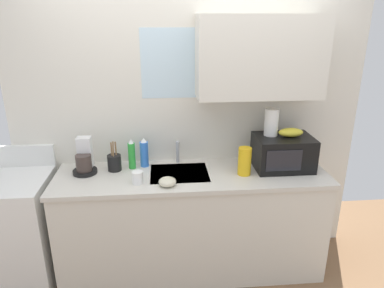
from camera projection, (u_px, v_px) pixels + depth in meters
name	position (u px, v px, depth m)	size (l,w,h in m)	color
kitchen_wall_assembly	(202.00, 107.00, 2.97)	(2.94, 0.42, 2.50)	silver
counter_unit	(192.00, 221.00, 2.99)	(2.17, 0.63, 0.90)	silver
sink_faucet	(178.00, 152.00, 3.02)	(0.03, 0.03, 0.19)	#B2B5BA
stove_range	(16.00, 230.00, 2.87)	(0.60, 0.60, 1.08)	white
microwave	(283.00, 152.00, 2.90)	(0.46, 0.35, 0.27)	black
banana_bunch	(291.00, 132.00, 2.85)	(0.20, 0.11, 0.07)	gold
paper_towel_roll	(271.00, 122.00, 2.86)	(0.11, 0.11, 0.22)	white
coffee_maker	(85.00, 160.00, 2.83)	(0.19, 0.21, 0.28)	black
dish_soap_bottle_blue	(144.00, 153.00, 2.94)	(0.07, 0.07, 0.25)	blue
dish_soap_bottle_green	(132.00, 155.00, 2.90)	(0.06, 0.06, 0.25)	green
cereal_canister	(245.00, 161.00, 2.79)	(0.10, 0.10, 0.22)	gold
mug_white	(138.00, 178.00, 2.65)	(0.08, 0.08, 0.10)	white
utensil_crock	(114.00, 162.00, 2.87)	(0.11, 0.11, 0.25)	black
small_bowl	(167.00, 182.00, 2.62)	(0.13, 0.13, 0.07)	beige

